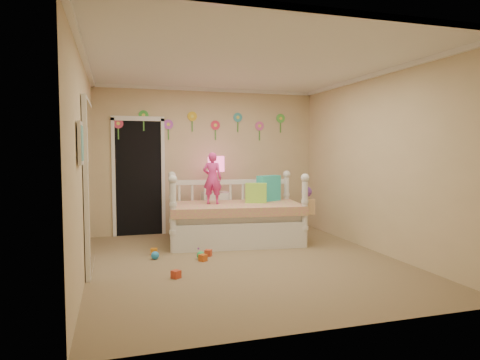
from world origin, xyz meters
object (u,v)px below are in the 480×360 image
object	(u,v)px
daybed	(235,208)
nightstand	(216,214)
child	(212,178)
table_lamp	(216,168)

from	to	relation	value
daybed	nightstand	distance (m)	0.76
child	nightstand	world-z (taller)	child
daybed	child	distance (m)	0.60
daybed	nightstand	world-z (taller)	daybed
child	table_lamp	bearing A→B (deg)	-86.35
child	nightstand	distance (m)	0.97
child	nightstand	bearing A→B (deg)	-86.35
nightstand	daybed	bearing A→B (deg)	-85.32
daybed	nightstand	bearing A→B (deg)	107.80
daybed	child	xyz separation A→B (m)	(-0.36, 0.05, 0.47)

